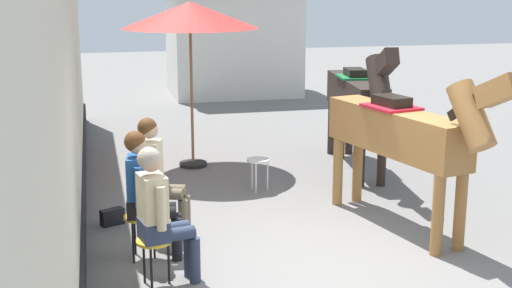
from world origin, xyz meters
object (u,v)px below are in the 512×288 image
Objects in this scene: seated_visitor_near at (159,209)px; seated_visitor_far at (156,171)px; saddled_horse_near at (403,134)px; saddled_horse_far at (358,97)px; seated_visitor_middle at (145,188)px; spare_stool_white at (259,163)px; satchel_bag at (112,217)px; cafe_parasol at (190,16)px.

seated_visitor_near is 1.37m from seated_visitor_far.
seated_visitor_far is 0.47× the size of saddled_horse_near.
saddled_horse_far is at bearing 79.62° from saddled_horse_near.
seated_visitor_middle is 2.73m from spare_stool_white.
saddled_horse_near is 10.54× the size of satchel_bag.
seated_visitor_middle is at bearing -105.16° from seated_visitor_far.
seated_visitor_middle is 0.47× the size of saddled_horse_far.
spare_stool_white is (1.73, 2.09, -0.38)m from seated_visitor_middle.
seated_visitor_middle is 3.03m from saddled_horse_near.
saddled_horse_near reaches higher than seated_visitor_middle.
seated_visitor_middle is 4.45m from saddled_horse_far.
saddled_horse_far is (0.47, 2.54, 0.00)m from saddled_horse_near.
spare_stool_white is 1.64× the size of satchel_bag.
satchel_bag is at bearing -118.58° from cafe_parasol.
seated_visitor_far is at bearing 74.84° from seated_visitor_middle.
cafe_parasol reaches higher than spare_stool_white.
seated_visitor_near is 3.08m from saddled_horse_near.
satchel_bag is (-3.78, -1.63, -1.06)m from saddled_horse_far.
saddled_horse_far is 10.67× the size of satchel_bag.
saddled_horse_far is at bearing -0.47° from satchel_bag.
cafe_parasol is at bearing 160.55° from saddled_horse_far.
seated_visitor_middle is 0.47× the size of saddled_horse_near.
spare_stool_white is (1.55, 1.43, -0.38)m from seated_visitor_far.
saddled_horse_far is 2.01m from spare_stool_white.
satchel_bag is at bearing 102.34° from seated_visitor_near.
cafe_parasol is at bearing 77.64° from seated_visitor_near.
seated_visitor_middle is at bearing -129.65° from spare_stool_white.
saddled_horse_far is 6.50× the size of spare_stool_white.
seated_visitor_near is 0.47× the size of saddled_horse_near.
seated_visitor_near is at bearing -101.39° from satchel_bag.
satchel_bag is (-2.05, -0.94, -0.30)m from spare_stool_white.
satchel_bag is (-0.33, 1.14, -0.68)m from seated_visitor_middle.
seated_visitor_far is 2.14m from spare_stool_white.
saddled_horse_near is 6.42× the size of spare_stool_white.
seated_visitor_far is 2.87m from saddled_horse_near.
seated_visitor_far is at bearing 85.80° from seated_visitor_near.
seated_visitor_near reaches higher than spare_stool_white.
spare_stool_white reaches higher than satchel_bag.
saddled_horse_near is 3.60m from satchel_bag.
cafe_parasol is 3.62m from satchel_bag.
seated_visitor_far is at bearing -147.27° from saddled_horse_far.
cafe_parasol is (-2.43, 0.86, 1.20)m from saddled_horse_far.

